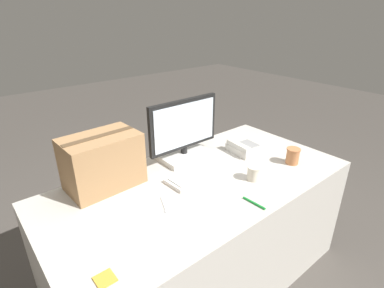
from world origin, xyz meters
TOP-DOWN VIEW (x-y plane):
  - ground_plane at (0.00, 0.00)m, footprint 12.00×12.00m
  - office_desk at (0.00, 0.00)m, footprint 1.80×0.90m
  - monitor at (0.11, 0.30)m, footprint 0.52×0.23m
  - keyboard at (0.04, 0.05)m, footprint 0.46×0.18m
  - desk_phone at (0.48, 0.10)m, footprint 0.20×0.22m
  - paper_cup_left at (0.24, -0.18)m, footprint 0.08×0.08m
  - paper_cup_right at (0.59, -0.21)m, footprint 0.09×0.09m
  - spoon at (-0.31, -0.08)m, footprint 0.07×0.14m
  - cardboard_box at (-0.45, 0.31)m, footprint 0.41×0.27m
  - pen_marker at (0.06, -0.34)m, footprint 0.02×0.14m
  - sticky_note_pad at (-0.73, -0.30)m, footprint 0.07×0.07m

SIDE VIEW (x-z plane):
  - ground_plane at x=0.00m, z-range 0.00..0.00m
  - office_desk at x=0.00m, z-range 0.00..0.74m
  - spoon at x=-0.31m, z-range 0.74..0.75m
  - sticky_note_pad at x=-0.73m, z-range 0.74..0.75m
  - pen_marker at x=0.06m, z-range 0.74..0.75m
  - keyboard at x=0.04m, z-range 0.74..0.77m
  - desk_phone at x=0.48m, z-range 0.73..0.81m
  - paper_cup_left at x=0.24m, z-range 0.74..0.83m
  - paper_cup_right at x=0.59m, z-range 0.74..0.85m
  - cardboard_box at x=-0.45m, z-range 0.74..1.04m
  - monitor at x=0.11m, z-range 0.71..1.11m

